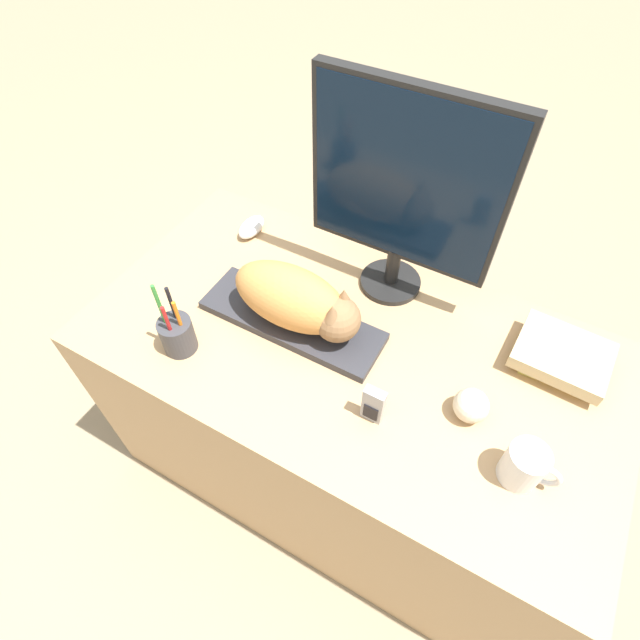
{
  "coord_description": "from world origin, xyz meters",
  "views": [
    {
      "loc": [
        0.29,
        -0.32,
        1.7
      ],
      "look_at": [
        -0.08,
        0.34,
        0.76
      ],
      "focal_mm": 28.0,
      "sensor_mm": 36.0,
      "label": 1
    }
  ],
  "objects_px": {
    "baseball": "(471,405)",
    "phone": "(373,405)",
    "coffee_mug": "(525,466)",
    "pen_cup": "(177,334)",
    "monitor": "(407,189)",
    "cat": "(298,301)",
    "keyboard": "(292,321)",
    "computer_mouse": "(252,227)",
    "book_stack": "(561,357)"
  },
  "relations": [
    {
      "from": "cat",
      "to": "phone",
      "type": "height_order",
      "value": "cat"
    },
    {
      "from": "keyboard",
      "to": "pen_cup",
      "type": "bearing_deg",
      "value": -135.56
    },
    {
      "from": "computer_mouse",
      "to": "baseball",
      "type": "height_order",
      "value": "baseball"
    },
    {
      "from": "cat",
      "to": "baseball",
      "type": "xyz_separation_m",
      "value": [
        0.45,
        -0.03,
        -0.06
      ]
    },
    {
      "from": "cat",
      "to": "phone",
      "type": "xyz_separation_m",
      "value": [
        0.27,
        -0.14,
        -0.05
      ]
    },
    {
      "from": "cat",
      "to": "monitor",
      "type": "bearing_deg",
      "value": 59.96
    },
    {
      "from": "cat",
      "to": "pen_cup",
      "type": "distance_m",
      "value": 0.3
    },
    {
      "from": "baseball",
      "to": "phone",
      "type": "xyz_separation_m",
      "value": [
        -0.18,
        -0.11,
        0.01
      ]
    },
    {
      "from": "phone",
      "to": "computer_mouse",
      "type": "bearing_deg",
      "value": 146.62
    },
    {
      "from": "computer_mouse",
      "to": "coffee_mug",
      "type": "distance_m",
      "value": 0.96
    },
    {
      "from": "cat",
      "to": "phone",
      "type": "bearing_deg",
      "value": -27.53
    },
    {
      "from": "phone",
      "to": "pen_cup",
      "type": "bearing_deg",
      "value": -173.58
    },
    {
      "from": "coffee_mug",
      "to": "baseball",
      "type": "height_order",
      "value": "coffee_mug"
    },
    {
      "from": "monitor",
      "to": "baseball",
      "type": "relative_size",
      "value": 7.06
    },
    {
      "from": "monitor",
      "to": "phone",
      "type": "bearing_deg",
      "value": -72.01
    },
    {
      "from": "monitor",
      "to": "phone",
      "type": "xyz_separation_m",
      "value": [
        0.13,
        -0.39,
        -0.26
      ]
    },
    {
      "from": "pen_cup",
      "to": "book_stack",
      "type": "bearing_deg",
      "value": 25.75
    },
    {
      "from": "keyboard",
      "to": "computer_mouse",
      "type": "distance_m",
      "value": 0.37
    },
    {
      "from": "cat",
      "to": "phone",
      "type": "distance_m",
      "value": 0.31
    },
    {
      "from": "book_stack",
      "to": "computer_mouse",
      "type": "bearing_deg",
      "value": 177.36
    },
    {
      "from": "computer_mouse",
      "to": "baseball",
      "type": "distance_m",
      "value": 0.8
    },
    {
      "from": "computer_mouse",
      "to": "pen_cup",
      "type": "distance_m",
      "value": 0.44
    },
    {
      "from": "pen_cup",
      "to": "keyboard",
      "type": "bearing_deg",
      "value": 44.44
    },
    {
      "from": "phone",
      "to": "baseball",
      "type": "bearing_deg",
      "value": 30.91
    },
    {
      "from": "keyboard",
      "to": "cat",
      "type": "distance_m",
      "value": 0.09
    },
    {
      "from": "keyboard",
      "to": "phone",
      "type": "distance_m",
      "value": 0.32
    },
    {
      "from": "coffee_mug",
      "to": "keyboard",
      "type": "bearing_deg",
      "value": 169.31
    },
    {
      "from": "cat",
      "to": "book_stack",
      "type": "bearing_deg",
      "value": 18.47
    },
    {
      "from": "cat",
      "to": "coffee_mug",
      "type": "relative_size",
      "value": 2.91
    },
    {
      "from": "keyboard",
      "to": "cat",
      "type": "height_order",
      "value": "cat"
    },
    {
      "from": "phone",
      "to": "book_stack",
      "type": "bearing_deg",
      "value": 46.11
    },
    {
      "from": "computer_mouse",
      "to": "phone",
      "type": "bearing_deg",
      "value": -33.38
    },
    {
      "from": "monitor",
      "to": "phone",
      "type": "distance_m",
      "value": 0.48
    },
    {
      "from": "cat",
      "to": "computer_mouse",
      "type": "relative_size",
      "value": 3.2
    },
    {
      "from": "computer_mouse",
      "to": "baseball",
      "type": "bearing_deg",
      "value": -19.58
    },
    {
      "from": "coffee_mug",
      "to": "book_stack",
      "type": "bearing_deg",
      "value": 88.9
    },
    {
      "from": "monitor",
      "to": "cat",
      "type": "bearing_deg",
      "value": -120.04
    },
    {
      "from": "baseball",
      "to": "book_stack",
      "type": "bearing_deg",
      "value": 58.1
    },
    {
      "from": "cat",
      "to": "book_stack",
      "type": "xyz_separation_m",
      "value": [
        0.59,
        0.2,
        -0.07
      ]
    },
    {
      "from": "baseball",
      "to": "phone",
      "type": "relative_size",
      "value": 0.75
    },
    {
      "from": "monitor",
      "to": "coffee_mug",
      "type": "height_order",
      "value": "monitor"
    },
    {
      "from": "keyboard",
      "to": "baseball",
      "type": "relative_size",
      "value": 6.1
    },
    {
      "from": "book_stack",
      "to": "monitor",
      "type": "bearing_deg",
      "value": 173.86
    },
    {
      "from": "pen_cup",
      "to": "phone",
      "type": "height_order",
      "value": "pen_cup"
    },
    {
      "from": "keyboard",
      "to": "coffee_mug",
      "type": "relative_size",
      "value": 4.11
    },
    {
      "from": "computer_mouse",
      "to": "pen_cup",
      "type": "xyz_separation_m",
      "value": [
        0.09,
        -0.43,
        0.03
      ]
    },
    {
      "from": "baseball",
      "to": "book_stack",
      "type": "height_order",
      "value": "baseball"
    },
    {
      "from": "computer_mouse",
      "to": "coffee_mug",
      "type": "bearing_deg",
      "value": -21.62
    },
    {
      "from": "coffee_mug",
      "to": "pen_cup",
      "type": "relative_size",
      "value": 0.53
    },
    {
      "from": "keyboard",
      "to": "phone",
      "type": "bearing_deg",
      "value": -25.66
    }
  ]
}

